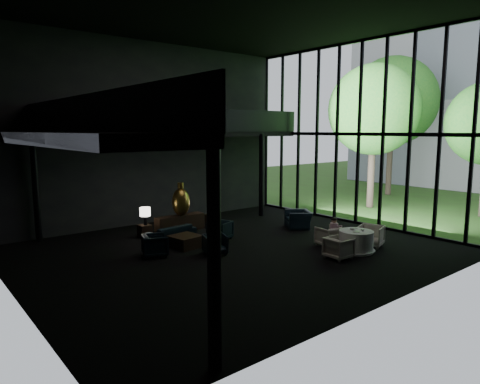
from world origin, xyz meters
TOP-DOWN VIEW (x-y plane):
  - floor at (0.00, 0.00)m, footprint 14.00×12.00m
  - ceiling at (0.00, 0.00)m, footprint 14.00×12.00m
  - wall_back at (0.00, 6.00)m, footprint 14.00×0.04m
  - wall_front at (0.00, -6.00)m, footprint 14.00×0.04m
  - wall_left at (-7.00, 0.00)m, footprint 0.04×12.00m
  - curtain_wall at (6.95, 0.00)m, footprint 0.20×12.00m
  - mezzanine_left at (-6.00, 0.00)m, footprint 2.00×12.00m
  - mezzanine_back at (1.00, 5.00)m, footprint 12.00×2.00m
  - railing_left at (-5.00, 0.00)m, footprint 0.06×12.00m
  - railing_back at (1.00, 4.00)m, footprint 12.00×0.06m
  - column_sw at (-5.00, -5.70)m, footprint 0.24×0.24m
  - column_nw at (-5.00, 5.70)m, footprint 0.24×0.24m
  - column_ne at (4.80, 4.00)m, footprint 0.24×0.24m
  - tree_near at (11.00, 2.00)m, footprint 4.80×4.80m
  - tree_far at (16.00, 4.00)m, footprint 5.60×5.60m
  - console at (-0.03, 3.68)m, footprint 2.13×0.48m
  - bronze_urn at (-0.03, 3.55)m, footprint 0.74×0.74m
  - side_table_left at (-1.63, 3.68)m, footprint 0.45×0.45m
  - table_lamp_left at (-1.63, 3.59)m, footprint 0.42×0.42m
  - side_table_right at (1.57, 3.58)m, footprint 0.48×0.48m
  - table_lamp_right at (1.57, 3.63)m, footprint 0.39×0.39m
  - sofa at (-1.03, 2.65)m, footprint 1.86×0.75m
  - lounge_armchair_west at (-2.53, 1.12)m, footprint 1.00×1.03m
  - lounge_armchair_east at (0.45, 1.53)m, footprint 0.98×1.01m
  - lounge_armchair_south at (-0.86, 0.03)m, footprint 0.88×0.85m
  - window_armchair at (4.26, 1.00)m, footprint 1.32×1.44m
  - coffee_table at (-1.16, 1.43)m, footprint 1.09×1.09m
  - dining_table at (3.08, -2.81)m, footprint 1.31×1.31m
  - dining_chair_north at (2.98, -1.72)m, footprint 0.88×0.84m
  - dining_chair_east at (4.12, -2.69)m, footprint 1.08×1.11m
  - dining_chair_west at (2.00, -2.91)m, footprint 0.76×0.81m
  - child at (3.07, -1.85)m, footprint 0.29×0.29m
  - plate_a at (2.91, -2.92)m, footprint 0.25×0.25m
  - plate_b at (3.33, -2.53)m, footprint 0.29×0.29m
  - saucer at (3.37, -2.85)m, footprint 0.20×0.20m
  - coffee_cup at (3.27, -2.90)m, footprint 0.11×0.11m
  - cereal_bowl at (3.06, -2.65)m, footprint 0.18×0.18m
  - cream_pot at (3.20, -2.99)m, footprint 0.07×0.07m

SIDE VIEW (x-z plane):
  - floor at x=0.00m, z-range -0.01..0.01m
  - coffee_table at x=-1.16m, z-range 0.00..0.43m
  - side_table_left at x=-1.63m, z-range 0.00..0.50m
  - side_table_right at x=1.57m, z-range 0.00..0.53m
  - dining_table at x=3.08m, z-range -0.05..0.70m
  - console at x=-0.03m, z-range 0.00..0.68m
  - sofa at x=-1.03m, z-range 0.00..0.71m
  - lounge_armchair_south at x=-0.86m, z-range 0.00..0.72m
  - dining_chair_west at x=2.00m, z-range 0.00..0.80m
  - dining_chair_north at x=2.98m, z-range 0.00..0.80m
  - lounge_armchair_east at x=0.45m, z-range 0.00..0.82m
  - lounge_armchair_west at x=-2.53m, z-range 0.00..0.85m
  - dining_chair_east at x=4.12m, z-range 0.00..0.91m
  - window_armchair at x=4.26m, z-range 0.00..1.06m
  - child at x=3.07m, z-range 0.45..1.06m
  - saucer at x=3.37m, z-range 0.75..0.76m
  - plate_a at x=2.91m, z-range 0.75..0.77m
  - plate_b at x=3.33m, z-range 0.75..0.77m
  - cream_pot at x=3.20m, z-range 0.75..0.83m
  - coffee_cup at x=3.27m, z-range 0.76..0.82m
  - cereal_bowl at x=3.06m, z-range 0.75..0.84m
  - table_lamp_right at x=1.57m, z-range 0.67..1.33m
  - table_lamp_left at x=-1.63m, z-range 0.65..1.35m
  - bronze_urn at x=-0.03m, z-range 0.58..1.95m
  - column_sw at x=-5.00m, z-range 0.00..4.00m
  - column_nw at x=-5.00m, z-range 0.00..4.00m
  - column_ne at x=4.80m, z-range 0.00..4.00m
  - wall_back at x=0.00m, z-range 0.00..8.00m
  - wall_front at x=0.00m, z-range 0.00..8.00m
  - wall_left at x=-7.00m, z-range 0.00..8.00m
  - curtain_wall at x=6.95m, z-range 0.00..8.00m
  - mezzanine_left at x=-6.00m, z-range 3.88..4.12m
  - mezzanine_back at x=1.00m, z-range 3.88..4.12m
  - railing_left at x=-5.00m, z-range 4.10..5.10m
  - railing_back at x=1.00m, z-range 4.10..5.10m
  - tree_near at x=11.00m, z-range 1.41..9.06m
  - tree_far at x=16.00m, z-range 1.59..10.39m
  - ceiling at x=0.00m, z-range 7.99..8.01m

